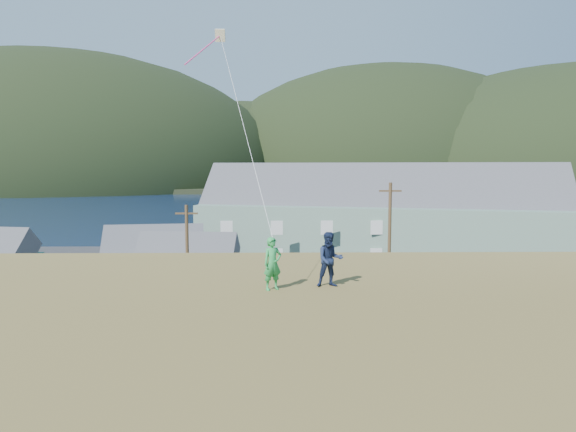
% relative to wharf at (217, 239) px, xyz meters
% --- Properties ---
extents(ground, '(900.00, 900.00, 0.00)m').
position_rel_wharf_xyz_m(ground, '(6.00, -40.00, -0.45)').
color(ground, '#0A1638').
rests_on(ground, ground).
extents(grass_strip, '(110.00, 8.00, 0.10)m').
position_rel_wharf_xyz_m(grass_strip, '(6.00, -42.00, -0.40)').
color(grass_strip, '#4C3D19').
rests_on(grass_strip, ground).
extents(waterfront_lot, '(72.00, 36.00, 0.12)m').
position_rel_wharf_xyz_m(waterfront_lot, '(6.00, -23.00, -0.39)').
color(waterfront_lot, '#28282B').
rests_on(waterfront_lot, ground).
extents(wharf, '(26.00, 14.00, 0.90)m').
position_rel_wharf_xyz_m(wharf, '(0.00, 0.00, 0.00)').
color(wharf, gray).
rests_on(wharf, ground).
extents(far_shore, '(900.00, 320.00, 2.00)m').
position_rel_wharf_xyz_m(far_shore, '(6.00, 290.00, 0.55)').
color(far_shore, black).
rests_on(far_shore, ground).
extents(far_hills, '(760.00, 265.00, 143.00)m').
position_rel_wharf_xyz_m(far_hills, '(41.59, 239.38, 1.55)').
color(far_hills, black).
rests_on(far_hills, ground).
extents(lodge, '(40.71, 20.53, 13.80)m').
position_rel_wharf_xyz_m(lodge, '(19.98, -18.46, 4.84)').
color(lodge, slate).
rests_on(lodge, waterfront_lot).
extents(shed_palegreen_near, '(9.88, 6.95, 6.66)m').
position_rel_wharf_xyz_m(shed_palegreen_near, '(-2.51, -27.22, 2.07)').
color(shed_palegreen_near, gray).
rests_on(shed_palegreen_near, waterfront_lot).
extents(shed_white, '(8.83, 6.36, 6.63)m').
position_rel_wharf_xyz_m(shed_white, '(1.49, -32.68, 2.10)').
color(shed_white, silver).
rests_on(shed_white, waterfront_lot).
extents(shed_palegreen_far, '(11.00, 7.25, 6.91)m').
position_rel_wharf_xyz_m(shed_palegreen_far, '(5.09, -16.35, 2.20)').
color(shed_palegreen_far, gray).
rests_on(shed_palegreen_far, waterfront_lot).
extents(utility_poles, '(31.82, 0.24, 9.74)m').
position_rel_wharf_xyz_m(utility_poles, '(2.13, -38.50, 4.19)').
color(utility_poles, '#47331E').
rests_on(utility_poles, waterfront_lot).
extents(parked_cars, '(24.56, 12.37, 1.57)m').
position_rel_wharf_xyz_m(parked_cars, '(-0.74, -19.71, 0.40)').
color(parked_cars, navy).
rests_on(parked_cars, waterfront_lot).
extents(kite_flyer_green, '(0.70, 0.62, 1.63)m').
position_rel_wharf_xyz_m(kite_flyer_green, '(9.01, -59.36, 7.56)').
color(kite_flyer_green, green).
rests_on(kite_flyer_green, hillside).
extents(kite_flyer_navy, '(0.90, 0.73, 1.73)m').
position_rel_wharf_xyz_m(kite_flyer_navy, '(10.81, -58.96, 7.61)').
color(kite_flyer_navy, '#172240').
rests_on(kite_flyer_navy, hillside).
extents(kite_rig, '(1.88, 4.63, 12.26)m').
position_rel_wharf_xyz_m(kite_rig, '(6.48, -50.93, 16.22)').
color(kite_rig, beige).
rests_on(kite_rig, ground).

